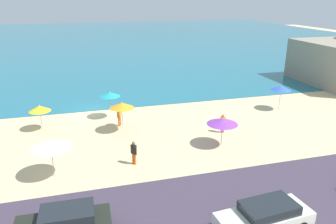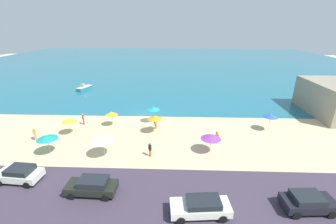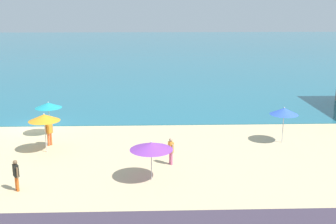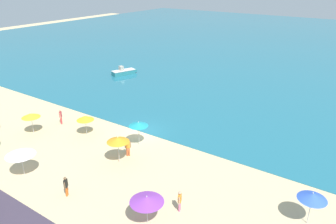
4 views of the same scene
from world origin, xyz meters
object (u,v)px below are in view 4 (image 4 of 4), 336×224
Objects in this scene: bather_4 at (180,200)px; beach_umbrella_6 at (118,140)px; bather_0 at (128,146)px; beach_umbrella_4 at (20,153)px; skiff_nearshore at (124,72)px; bather_2 at (66,185)px; bather_1 at (61,116)px; beach_umbrella_2 at (85,118)px; beach_umbrella_0 at (138,124)px; beach_umbrella_5 at (31,115)px; beach_umbrella_3 at (147,199)px; beach_umbrella_1 at (313,196)px.

beach_umbrella_6 is at bearing 163.08° from bather_4.
bather_0 is at bearing 155.02° from bather_4.
beach_umbrella_4 is 13.47m from bather_4.
bather_4 is 0.38× the size of skiff_nearshore.
beach_umbrella_4 is 5.19m from bather_2.
bather_1 is 19.15m from bather_4.
beach_umbrella_4 reaches higher than beach_umbrella_2.
bather_1 reaches higher than bather_4.
beach_umbrella_2 is 1.36× the size of bather_4.
bather_0 is (0.49, -2.19, -1.24)m from beach_umbrella_0.
beach_umbrella_5 reaches higher than bather_2.
beach_umbrella_0 is 1.54× the size of bather_4.
skiff_nearshore is at bearing 123.81° from bather_2.
beach_umbrella_3 is (7.27, -8.10, -0.31)m from beach_umbrella_0.
bather_0 is 0.41× the size of skiff_nearshore.
bather_0 is 8.73m from bather_4.
beach_umbrella_3 is 1.35× the size of bather_1.
beach_umbrella_6 is at bearing 145.45° from beach_umbrella_3.
bather_0 is 1.04× the size of bather_1.
beach_umbrella_3 reaches higher than bather_0.
beach_umbrella_1 is 17.19m from bather_2.
beach_umbrella_1 is 1.06× the size of beach_umbrella_5.
beach_umbrella_6 reaches higher than beach_umbrella_0.
beach_umbrella_4 reaches higher than beach_umbrella_3.
skiff_nearshore is (-17.62, 26.31, -0.41)m from bather_2.
beach_umbrella_4 is at bearing -173.57° from beach_umbrella_3.
beach_umbrella_4 is at bearing -64.65° from skiff_nearshore.
bather_4 reaches higher than skiff_nearshore.
beach_umbrella_2 is at bearing 161.74° from beach_umbrella_6.
beach_umbrella_3 is at bearing -34.55° from beach_umbrella_6.
beach_umbrella_1 is 21.98m from beach_umbrella_2.
beach_umbrella_5 is at bearing 175.28° from bather_4.
beach_umbrella_1 reaches higher than skiff_nearshore.
beach_umbrella_6 is at bearing 89.30° from bather_2.
beach_umbrella_1 is 0.58× the size of skiff_nearshore.
beach_umbrella_0 and beach_umbrella_1 have the same top height.
beach_umbrella_4 reaches higher than bather_0.
beach_umbrella_1 is at bearing -1.94° from beach_umbrella_2.
bather_2 is 1.01× the size of bather_4.
bather_2 is (11.14, -4.91, -1.14)m from beach_umbrella_5.
bather_2 is at bearing -89.82° from bather_0.
bather_0 is (6.34, -0.82, -0.90)m from beach_umbrella_2.
beach_umbrella_5 reaches higher than bather_0.
bather_4 is (14.25, -4.50, -0.99)m from beach_umbrella_2.
bather_0 is (-15.63, -0.07, -1.20)m from beach_umbrella_1.
bather_4 is (8.40, -5.87, -1.32)m from beach_umbrella_0.
bather_4 is (12.93, 3.56, -1.20)m from beach_umbrella_4.
beach_umbrella_1 is at bearing 0.27° from bather_0.
bather_0 is (-6.78, 5.91, -0.92)m from beach_umbrella_3.
beach_umbrella_0 is 1.52× the size of bather_2.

